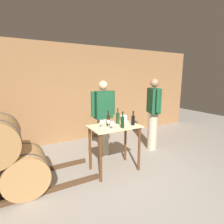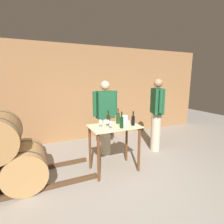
{
  "view_description": "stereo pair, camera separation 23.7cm",
  "coord_description": "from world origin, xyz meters",
  "views": [
    {
      "loc": [
        -1.57,
        -1.99,
        1.81
      ],
      "look_at": [
        0.01,
        0.9,
        1.16
      ],
      "focal_mm": 28.0,
      "sensor_mm": 36.0,
      "label": 1
    },
    {
      "loc": [
        -1.36,
        -2.09,
        1.81
      ],
      "look_at": [
        0.01,
        0.9,
        1.16
      ],
      "focal_mm": 28.0,
      "sensor_mm": 36.0,
      "label": 2
    }
  ],
  "objects": [
    {
      "name": "ground_plane",
      "position": [
        0.0,
        0.0,
        0.0
      ],
      "size": [
        14.0,
        14.0,
        0.0
      ],
      "primitive_type": "plane",
      "color": "gray"
    },
    {
      "name": "back_wall",
      "position": [
        0.0,
        2.84,
        1.35
      ],
      "size": [
        8.4,
        0.05,
        2.7
      ],
      "color": "#996B42",
      "rests_on": "ground_plane"
    },
    {
      "name": "tasting_table",
      "position": [
        0.01,
        0.8,
        0.7
      ],
      "size": [
        0.95,
        0.61,
        0.91
      ],
      "color": "beige",
      "rests_on": "ground_plane"
    },
    {
      "name": "wine_bottle_far_left",
      "position": [
        -0.06,
        0.92,
        1.01
      ],
      "size": [
        0.07,
        0.07,
        0.27
      ],
      "color": "black",
      "rests_on": "tasting_table"
    },
    {
      "name": "wine_bottle_left",
      "position": [
        0.07,
        0.61,
        1.02
      ],
      "size": [
        0.07,
        0.07,
        0.3
      ],
      "color": "black",
      "rests_on": "tasting_table"
    },
    {
      "name": "wine_bottle_center",
      "position": [
        0.15,
        0.92,
        1.02
      ],
      "size": [
        0.07,
        0.07,
        0.3
      ],
      "color": "#193819",
      "rests_on": "tasting_table"
    },
    {
      "name": "wine_bottle_right",
      "position": [
        0.35,
        0.68,
        1.01
      ],
      "size": [
        0.07,
        0.07,
        0.28
      ],
      "color": "black",
      "rests_on": "tasting_table"
    },
    {
      "name": "wine_glass_near_left",
      "position": [
        -0.26,
        0.8,
        1.01
      ],
      "size": [
        0.06,
        0.06,
        0.15
      ],
      "color": "silver",
      "rests_on": "tasting_table"
    },
    {
      "name": "wine_glass_near_center",
      "position": [
        -0.14,
        0.75,
        1.01
      ],
      "size": [
        0.06,
        0.06,
        0.14
      ],
      "color": "silver",
      "rests_on": "tasting_table"
    },
    {
      "name": "wine_glass_near_right",
      "position": [
        -0.14,
        0.61,
        1.01
      ],
      "size": [
        0.06,
        0.06,
        0.15
      ],
      "color": "silver",
      "rests_on": "tasting_table"
    },
    {
      "name": "ice_bucket",
      "position": [
        0.33,
        0.97,
        0.97
      ],
      "size": [
        0.14,
        0.14,
        0.14
      ],
      "color": "white",
      "rests_on": "tasting_table"
    },
    {
      "name": "person_host",
      "position": [
        1.37,
        1.24,
        0.95
      ],
      "size": [
        0.34,
        0.56,
        1.78
      ],
      "color": "#B7AD93",
      "rests_on": "ground_plane"
    },
    {
      "name": "person_visitor_with_scarf",
      "position": [
        0.13,
        1.53,
        0.92
      ],
      "size": [
        0.59,
        0.24,
        1.74
      ],
      "color": "#B7AD93",
      "rests_on": "ground_plane"
    }
  ]
}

